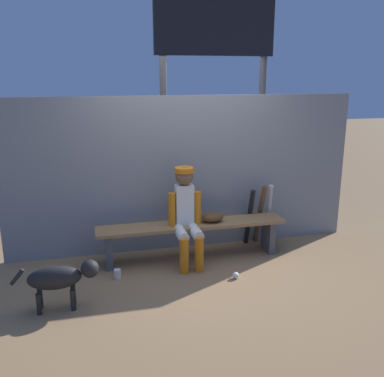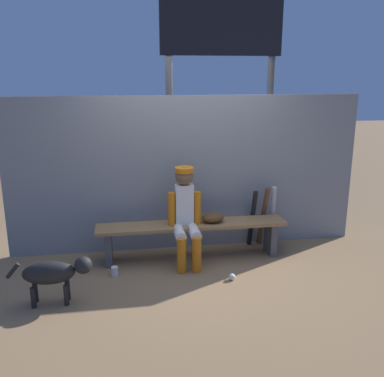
{
  "view_description": "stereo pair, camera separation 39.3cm",
  "coord_description": "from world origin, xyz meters",
  "px_view_note": "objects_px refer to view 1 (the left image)",
  "views": [
    {
      "loc": [
        -1.19,
        -4.91,
        2.27
      ],
      "look_at": [
        0.0,
        0.0,
        0.92
      ],
      "focal_mm": 40.12,
      "sensor_mm": 36.0,
      "label": 1
    },
    {
      "loc": [
        -0.81,
        -4.99,
        2.27
      ],
      "look_at": [
        0.0,
        0.0,
        0.92
      ],
      "focal_mm": 40.12,
      "sensor_mm": 36.0,
      "label": 2
    }
  ],
  "objects_px": {
    "player_seated": "(186,213)",
    "bat_aluminum_black": "(249,217)",
    "baseball_glove": "(212,217)",
    "baseball": "(236,275)",
    "scoreboard": "(219,52)",
    "cup_on_bench": "(184,219)",
    "bat_aluminum_silver": "(268,214)",
    "dugout_bench": "(192,231)",
    "cup_on_ground": "(117,274)",
    "dog": "(61,278)",
    "bat_wood_dark": "(260,214)"
  },
  "relations": [
    {
      "from": "baseball_glove",
      "to": "bat_wood_dark",
      "type": "distance_m",
      "value": 0.8
    },
    {
      "from": "cup_on_bench",
      "to": "scoreboard",
      "type": "relative_size",
      "value": 0.03
    },
    {
      "from": "bat_aluminum_black",
      "to": "bat_aluminum_silver",
      "type": "distance_m",
      "value": 0.29
    },
    {
      "from": "dugout_bench",
      "to": "cup_on_ground",
      "type": "bearing_deg",
      "value": -160.27
    },
    {
      "from": "cup_on_bench",
      "to": "player_seated",
      "type": "bearing_deg",
      "value": -89.32
    },
    {
      "from": "bat_aluminum_silver",
      "to": "baseball",
      "type": "height_order",
      "value": "bat_aluminum_silver"
    },
    {
      "from": "player_seated",
      "to": "bat_wood_dark",
      "type": "xyz_separation_m",
      "value": [
        1.1,
        0.37,
        -0.22
      ]
    },
    {
      "from": "baseball",
      "to": "dog",
      "type": "bearing_deg",
      "value": -173.76
    },
    {
      "from": "bat_aluminum_silver",
      "to": "cup_on_bench",
      "type": "height_order",
      "value": "bat_aluminum_silver"
    },
    {
      "from": "dugout_bench",
      "to": "scoreboard",
      "type": "distance_m",
      "value": 2.52
    },
    {
      "from": "dog",
      "to": "bat_aluminum_black",
      "type": "bearing_deg",
      "value": 24.84
    },
    {
      "from": "bat_wood_dark",
      "to": "cup_on_ground",
      "type": "height_order",
      "value": "bat_wood_dark"
    },
    {
      "from": "bat_aluminum_silver",
      "to": "player_seated",
      "type": "bearing_deg",
      "value": -163.2
    },
    {
      "from": "player_seated",
      "to": "bat_aluminum_black",
      "type": "relative_size",
      "value": 1.46
    },
    {
      "from": "baseball_glove",
      "to": "dog",
      "type": "distance_m",
      "value": 2.01
    },
    {
      "from": "dugout_bench",
      "to": "baseball",
      "type": "xyz_separation_m",
      "value": [
        0.35,
        -0.67,
        -0.33
      ]
    },
    {
      "from": "cup_on_bench",
      "to": "cup_on_ground",
      "type": "bearing_deg",
      "value": -155.98
    },
    {
      "from": "bat_aluminum_silver",
      "to": "cup_on_bench",
      "type": "xyz_separation_m",
      "value": [
        -1.24,
        -0.22,
        0.1
      ]
    },
    {
      "from": "cup_on_ground",
      "to": "scoreboard",
      "type": "height_order",
      "value": "scoreboard"
    },
    {
      "from": "dugout_bench",
      "to": "bat_wood_dark",
      "type": "bearing_deg",
      "value": 14.24
    },
    {
      "from": "bat_aluminum_black",
      "to": "bat_wood_dark",
      "type": "xyz_separation_m",
      "value": [
        0.16,
        0.02,
        0.02
      ]
    },
    {
      "from": "baseball",
      "to": "dog",
      "type": "height_order",
      "value": "dog"
    },
    {
      "from": "bat_aluminum_silver",
      "to": "cup_on_bench",
      "type": "bearing_deg",
      "value": -169.9
    },
    {
      "from": "dugout_bench",
      "to": "baseball",
      "type": "relative_size",
      "value": 32.02
    },
    {
      "from": "baseball_glove",
      "to": "bat_aluminum_black",
      "type": "bearing_deg",
      "value": 21.64
    },
    {
      "from": "baseball",
      "to": "scoreboard",
      "type": "xyz_separation_m",
      "value": [
        0.28,
        1.72,
        2.52
      ]
    },
    {
      "from": "bat_aluminum_black",
      "to": "cup_on_bench",
      "type": "distance_m",
      "value": 0.98
    },
    {
      "from": "baseball_glove",
      "to": "cup_on_bench",
      "type": "height_order",
      "value": "baseball_glove"
    },
    {
      "from": "dog",
      "to": "cup_on_bench",
      "type": "bearing_deg",
      "value": 32.36
    },
    {
      "from": "cup_on_ground",
      "to": "bat_aluminum_silver",
      "type": "bearing_deg",
      "value": 16.09
    },
    {
      "from": "dugout_bench",
      "to": "bat_aluminum_silver",
      "type": "bearing_deg",
      "value": 12.9
    },
    {
      "from": "dugout_bench",
      "to": "cup_on_bench",
      "type": "relative_size",
      "value": 21.54
    },
    {
      "from": "bat_wood_dark",
      "to": "cup_on_bench",
      "type": "bearing_deg",
      "value": -168.97
    },
    {
      "from": "bat_wood_dark",
      "to": "bat_aluminum_silver",
      "type": "distance_m",
      "value": 0.13
    },
    {
      "from": "player_seated",
      "to": "cup_on_ground",
      "type": "distance_m",
      "value": 1.08
    },
    {
      "from": "baseball_glove",
      "to": "bat_aluminum_silver",
      "type": "xyz_separation_m",
      "value": [
        0.87,
        0.26,
        -0.11
      ]
    },
    {
      "from": "scoreboard",
      "to": "dog",
      "type": "bearing_deg",
      "value": -138.53
    },
    {
      "from": "bat_wood_dark",
      "to": "scoreboard",
      "type": "relative_size",
      "value": 0.23
    },
    {
      "from": "player_seated",
      "to": "bat_aluminum_black",
      "type": "xyz_separation_m",
      "value": [
        0.95,
        0.35,
        -0.24
      ]
    },
    {
      "from": "cup_on_bench",
      "to": "baseball",
      "type": "bearing_deg",
      "value": -57.44
    },
    {
      "from": "baseball",
      "to": "dog",
      "type": "distance_m",
      "value": 1.93
    },
    {
      "from": "bat_wood_dark",
      "to": "dog",
      "type": "xyz_separation_m",
      "value": [
        -2.55,
        -1.13,
        -0.09
      ]
    },
    {
      "from": "baseball_glove",
      "to": "cup_on_ground",
      "type": "height_order",
      "value": "baseball_glove"
    },
    {
      "from": "dugout_bench",
      "to": "bat_aluminum_silver",
      "type": "relative_size",
      "value": 2.8
    },
    {
      "from": "baseball_glove",
      "to": "dog",
      "type": "bearing_deg",
      "value": -154.15
    },
    {
      "from": "baseball_glove",
      "to": "baseball",
      "type": "xyz_separation_m",
      "value": [
        0.09,
        -0.67,
        -0.49
      ]
    },
    {
      "from": "baseball_glove",
      "to": "scoreboard",
      "type": "distance_m",
      "value": 2.32
    },
    {
      "from": "bat_aluminum_silver",
      "to": "dugout_bench",
      "type": "bearing_deg",
      "value": -167.1
    },
    {
      "from": "baseball_glove",
      "to": "baseball",
      "type": "bearing_deg",
      "value": -82.26
    },
    {
      "from": "baseball_glove",
      "to": "bat_aluminum_black",
      "type": "xyz_separation_m",
      "value": [
        0.59,
        0.23,
        -0.12
      ]
    }
  ]
}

